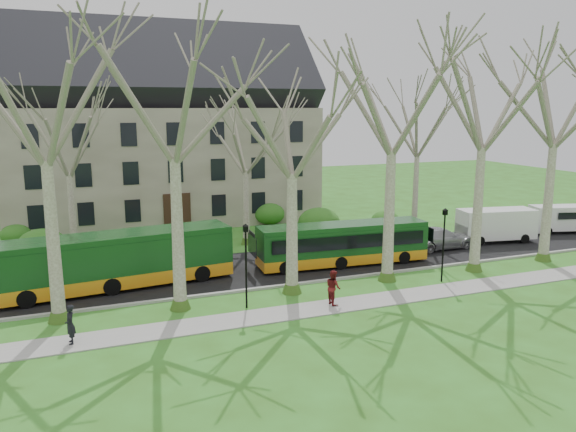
% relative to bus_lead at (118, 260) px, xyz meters
% --- Properties ---
extents(ground, '(120.00, 120.00, 0.00)m').
position_rel_bus_lead_xyz_m(ground, '(11.77, -4.70, -1.66)').
color(ground, '#35671D').
rests_on(ground, ground).
extents(sidewalk, '(70.00, 2.00, 0.06)m').
position_rel_bus_lead_xyz_m(sidewalk, '(11.77, -7.20, -1.63)').
color(sidewalk, gray).
rests_on(sidewalk, ground).
extents(road, '(80.00, 8.00, 0.06)m').
position_rel_bus_lead_xyz_m(road, '(11.77, 0.80, -1.63)').
color(road, black).
rests_on(road, ground).
extents(curb, '(80.00, 0.25, 0.14)m').
position_rel_bus_lead_xyz_m(curb, '(11.77, -3.20, -1.59)').
color(curb, '#A5A39E').
rests_on(curb, ground).
extents(building, '(26.50, 12.20, 16.00)m').
position_rel_bus_lead_xyz_m(building, '(5.77, 19.30, 6.40)').
color(building, slate).
rests_on(building, ground).
extents(tree_row_verge, '(49.00, 7.00, 14.00)m').
position_rel_bus_lead_xyz_m(tree_row_verge, '(11.77, -4.40, 5.34)').
color(tree_row_verge, gray).
rests_on(tree_row_verge, ground).
extents(tree_row_far, '(33.00, 7.00, 12.00)m').
position_rel_bus_lead_xyz_m(tree_row_far, '(10.44, 6.30, 4.34)').
color(tree_row_far, gray).
rests_on(tree_row_far, ground).
extents(lamp_row, '(36.22, 0.22, 4.30)m').
position_rel_bus_lead_xyz_m(lamp_row, '(11.77, -5.70, 0.91)').
color(lamp_row, black).
rests_on(lamp_row, ground).
extents(hedges, '(30.60, 8.60, 2.00)m').
position_rel_bus_lead_xyz_m(hedges, '(7.11, 9.30, -0.66)').
color(hedges, '#22641C').
rests_on(hedges, ground).
extents(bus_lead, '(13.04, 4.13, 3.21)m').
position_rel_bus_lead_xyz_m(bus_lead, '(0.00, 0.00, 0.00)').
color(bus_lead, '#134318').
rests_on(bus_lead, road).
extents(bus_follow, '(11.23, 3.08, 2.77)m').
position_rel_bus_lead_xyz_m(bus_follow, '(13.92, -0.42, -0.22)').
color(bus_follow, '#134318').
rests_on(bus_follow, road).
extents(sedan, '(5.44, 2.39, 1.55)m').
position_rel_bus_lead_xyz_m(sedan, '(22.27, 0.71, -0.83)').
color(sedan, '#B0B0B5').
rests_on(sedan, road).
extents(van_a, '(5.97, 3.05, 2.48)m').
position_rel_bus_lead_xyz_m(van_a, '(27.52, 0.89, -0.36)').
color(van_a, white).
rests_on(van_a, road).
extents(van_b, '(5.32, 3.12, 2.19)m').
position_rel_bus_lead_xyz_m(van_b, '(34.79, 1.48, -0.51)').
color(van_b, white).
rests_on(van_b, road).
extents(pedestrian_a, '(0.46, 0.66, 1.73)m').
position_rel_bus_lead_xyz_m(pedestrian_a, '(-2.64, -7.25, -0.74)').
color(pedestrian_a, black).
rests_on(pedestrian_a, sidewalk).
extents(pedestrian_b, '(0.71, 0.90, 1.82)m').
position_rel_bus_lead_xyz_m(pedestrian_b, '(10.08, -6.95, -0.69)').
color(pedestrian_b, maroon).
rests_on(pedestrian_b, sidewalk).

